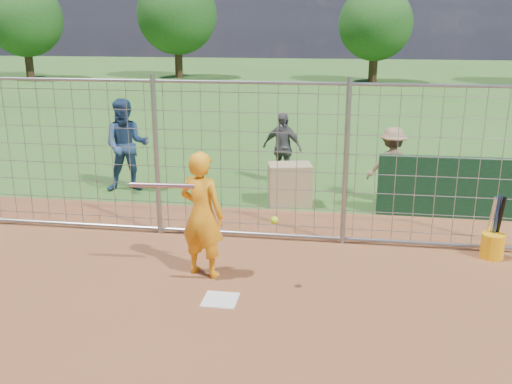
% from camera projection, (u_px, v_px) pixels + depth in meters
% --- Properties ---
extents(ground, '(100.00, 100.00, 0.00)m').
position_uv_depth(ground, '(224.00, 293.00, 7.37)').
color(ground, '#2D591E').
rests_on(ground, ground).
extents(home_plate, '(0.43, 0.43, 0.02)m').
position_uv_depth(home_plate, '(220.00, 300.00, 7.18)').
color(home_plate, silver).
rests_on(home_plate, ground).
extents(dugout_wall, '(2.60, 0.20, 1.10)m').
position_uv_depth(dugout_wall, '(452.00, 187.00, 10.13)').
color(dugout_wall, '#11381E').
rests_on(dugout_wall, ground).
extents(batter, '(0.73, 0.58, 1.75)m').
position_uv_depth(batter, '(202.00, 215.00, 7.69)').
color(batter, orange).
rests_on(batter, ground).
extents(bystander_a, '(1.08, 0.94, 1.91)m').
position_uv_depth(bystander_a, '(127.00, 145.00, 11.63)').
color(bystander_a, navy).
rests_on(bystander_a, ground).
extents(bystander_b, '(0.99, 0.67, 1.56)m').
position_uv_depth(bystander_b, '(282.00, 148.00, 12.21)').
color(bystander_b, '#58575C').
rests_on(bystander_b, ground).
extents(bystander_c, '(1.07, 0.79, 1.47)m').
position_uv_depth(bystander_c, '(392.00, 165.00, 10.93)').
color(bystander_c, '#946E50').
rests_on(bystander_c, ground).
extents(equipment_bin, '(0.90, 0.72, 0.80)m').
position_uv_depth(equipment_bin, '(290.00, 185.00, 10.86)').
color(equipment_bin, tan).
rests_on(equipment_bin, ground).
extents(equipment_in_play, '(1.96, 0.13, 0.47)m').
position_uv_depth(equipment_in_play, '(189.00, 194.00, 7.37)').
color(equipment_in_play, silver).
rests_on(equipment_in_play, ground).
extents(bucket_with_bats, '(0.34, 0.36, 0.98)m').
position_uv_depth(bucket_with_bats, '(493.00, 242.00, 8.42)').
color(bucket_with_bats, '#FFA90D').
rests_on(bucket_with_bats, ground).
extents(backstop_fence, '(9.08, 0.08, 2.60)m').
position_uv_depth(backstop_fence, '(249.00, 163.00, 8.91)').
color(backstop_fence, gray).
rests_on(backstop_fence, ground).
extents(tree_line, '(44.66, 6.72, 6.48)m').
position_uv_depth(tree_line, '(378.00, 16.00, 32.49)').
color(tree_line, '#3F2B19').
rests_on(tree_line, ground).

